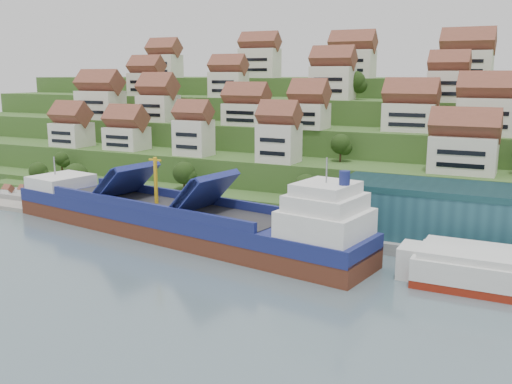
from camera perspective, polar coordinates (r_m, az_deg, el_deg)
The scene contains 10 objects.
ground at distance 111.60m, azimuth -4.85°, elevation -5.18°, with size 300.00×300.00×0.00m, color slate.
quay at distance 116.35m, azimuth 7.51°, elevation -3.96°, with size 180.00×14.00×2.20m, color gray.
pebble_beach at distance 156.65m, azimuth -21.02°, elevation -0.80°, with size 45.00×20.00×1.00m, color gray.
hillside at distance 203.77m, azimuth 10.29°, elevation 5.43°, with size 260.00×128.00×31.00m.
hillside_village at distance 163.73m, azimuth 5.87°, elevation 9.09°, with size 155.17×62.13×29.83m.
hillside_trees at distance 150.29m, azimuth 0.90°, elevation 5.58°, with size 136.29×62.56×30.22m.
warehouse at distance 111.30m, azimuth 23.74°, elevation -2.36°, with size 60.00×15.00×10.00m, color #22505E.
flagpole at distance 110.94m, azimuth 5.83°, elevation -1.61°, with size 1.28×0.16×8.00m.
beach_huts at distance 156.97m, azimuth -21.89°, elevation -0.24°, with size 14.40×3.70×2.20m.
cargo_ship at distance 115.01m, azimuth -7.49°, elevation -2.89°, with size 86.19×27.04×18.98m.
Camera 1 is at (55.31, -91.36, 32.40)m, focal length 40.00 mm.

